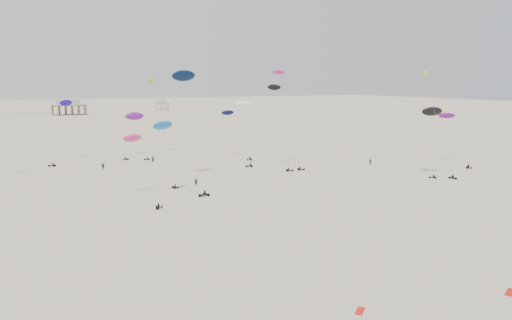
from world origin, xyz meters
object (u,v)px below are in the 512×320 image
spectator_0 (196,186)px  pavilion_small (162,105)px  rig_0 (433,101)px  pavilion_main (69,108)px  rig_8 (63,117)px

spectator_0 → pavilion_small: bearing=-79.1°
pavilion_small → rig_0: 292.28m
pavilion_small → spectator_0: pavilion_small is taller
pavilion_main → rig_0: rig_0 is taller
pavilion_main → spectator_0: size_ratio=10.71×
pavilion_main → pavilion_small: (70.00, 30.00, -0.74)m
pavilion_main → pavilion_small: bearing=23.2°
rig_0 → rig_8: size_ratio=1.25×
pavilion_main → rig_8: size_ratio=1.07×
rig_0 → spectator_0: size_ratio=12.51×
pavilion_main → rig_0: (54.86, -261.56, 13.14)m
pavilion_small → rig_8: rig_8 is taller
pavilion_small → rig_0: bearing=-93.0°
rig_0 → spectator_0: 56.76m
rig_0 → pavilion_small: bearing=-89.8°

